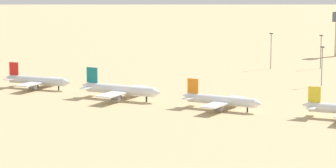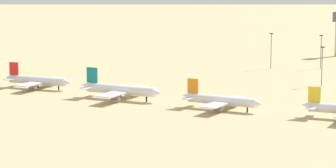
# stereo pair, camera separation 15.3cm
# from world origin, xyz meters

# --- Properties ---
(ground) EXTENTS (4000.00, 4000.00, 0.00)m
(ground) POSITION_xyz_m (0.00, 0.00, 0.00)
(ground) COLOR tan
(parked_jet_red_3) EXTENTS (31.80, 26.95, 10.50)m
(parked_jet_red_3) POSITION_xyz_m (-45.42, 6.99, 3.44)
(parked_jet_red_3) COLOR silver
(parked_jet_red_3) RESTS_ON ground
(parked_jet_teal_4) EXTENTS (35.26, 29.67, 11.65)m
(parked_jet_teal_4) POSITION_xyz_m (-1.11, 2.84, 3.82)
(parked_jet_teal_4) COLOR white
(parked_jet_teal_4) RESTS_ON ground
(parked_jet_orange_5) EXTENTS (31.41, 26.30, 10.40)m
(parked_jet_orange_5) POSITION_xyz_m (41.48, 3.50, 3.41)
(parked_jet_orange_5) COLOR white
(parked_jet_orange_5) RESTS_ON ground
(light_pole_west) EXTENTS (1.80, 0.50, 17.68)m
(light_pole_west) POSITION_xyz_m (13.10, 114.34, 10.08)
(light_pole_west) COLOR #59595E
(light_pole_west) RESTS_ON ground
(light_pole_mid) EXTENTS (1.80, 0.50, 16.77)m
(light_pole_mid) POSITION_xyz_m (53.34, 74.74, 9.61)
(light_pole_mid) COLOR #59595E
(light_pole_mid) RESTS_ON ground
(light_pole_east) EXTENTS (1.80, 0.50, 16.61)m
(light_pole_east) POSITION_xyz_m (33.88, 127.92, 9.53)
(light_pole_east) COLOR #59595E
(light_pole_east) RESTS_ON ground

